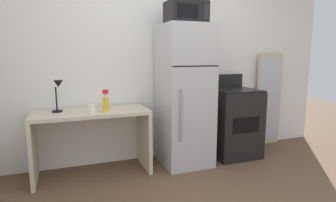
{
  "coord_description": "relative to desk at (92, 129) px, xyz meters",
  "views": [
    {
      "loc": [
        -1.28,
        -1.87,
        1.37
      ],
      "look_at": [
        -0.17,
        1.1,
        0.85
      ],
      "focal_mm": 30.05,
      "sensor_mm": 36.0,
      "label": 1
    }
  ],
  "objects": [
    {
      "name": "wall_back_white",
      "position": [
        1.01,
        0.35,
        0.77
      ],
      "size": [
        5.0,
        0.1,
        2.6
      ],
      "primitive_type": "cube",
      "color": "white",
      "rests_on": "ground"
    },
    {
      "name": "desk",
      "position": [
        0.0,
        0.0,
        0.0
      ],
      "size": [
        1.28,
        0.56,
        0.75
      ],
      "color": "beige",
      "rests_on": "ground"
    },
    {
      "name": "desk_lamp",
      "position": [
        -0.33,
        0.04,
        0.46
      ],
      "size": [
        0.14,
        0.12,
        0.35
      ],
      "color": "black",
      "rests_on": "desk"
    },
    {
      "name": "spray_bottle",
      "position": [
        0.15,
        -0.13,
        0.32
      ],
      "size": [
        0.06,
        0.06,
        0.25
      ],
      "color": "yellow",
      "rests_on": "desk"
    },
    {
      "name": "coffee_mug",
      "position": [
        -0.0,
        -0.15,
        0.26
      ],
      "size": [
        0.08,
        0.08,
        0.09
      ],
      "primitive_type": "cylinder",
      "color": "white",
      "rests_on": "desk"
    },
    {
      "name": "refrigerator",
      "position": [
        1.14,
        -0.04,
        0.33
      ],
      "size": [
        0.59,
        0.66,
        1.74
      ],
      "color": "#B7B7BC",
      "rests_on": "ground"
    },
    {
      "name": "microwave",
      "position": [
        1.14,
        -0.06,
        1.33
      ],
      "size": [
        0.46,
        0.35,
        0.26
      ],
      "color": "black",
      "rests_on": "refrigerator"
    },
    {
      "name": "oven_range",
      "position": [
        1.87,
        -0.02,
        -0.07
      ],
      "size": [
        0.62,
        0.61,
        1.1
      ],
      "color": "black",
      "rests_on": "ground"
    },
    {
      "name": "leaning_mirror",
      "position": [
        2.67,
        0.24,
        0.17
      ],
      "size": [
        0.44,
        0.03,
        1.4
      ],
      "color": "#C6B793",
      "rests_on": "ground"
    }
  ]
}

